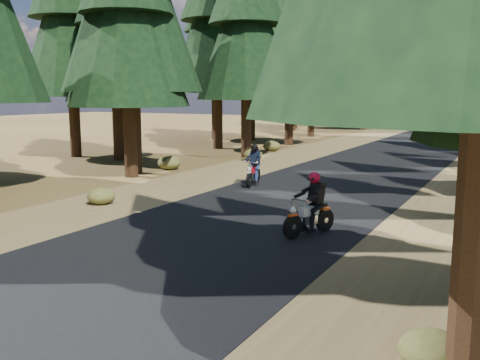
% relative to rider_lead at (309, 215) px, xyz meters
% --- Properties ---
extents(ground, '(120.00, 120.00, 0.00)m').
position_rel_rider_lead_xyz_m(ground, '(-1.84, -1.35, -0.48)').
color(ground, '#4D361B').
rests_on(ground, ground).
extents(road, '(6.00, 100.00, 0.01)m').
position_rel_rider_lead_xyz_m(road, '(-1.84, 3.65, -0.47)').
color(road, black).
rests_on(road, ground).
extents(shoulder_l, '(3.20, 100.00, 0.01)m').
position_rel_rider_lead_xyz_m(shoulder_l, '(-6.44, 3.65, -0.48)').
color(shoulder_l, brown).
rests_on(shoulder_l, ground).
extents(shoulder_r, '(3.20, 100.00, 0.01)m').
position_rel_rider_lead_xyz_m(shoulder_r, '(2.76, 3.65, -0.48)').
color(shoulder_r, brown).
rests_on(shoulder_r, ground).
extents(pine_forest, '(34.59, 55.08, 16.32)m').
position_rel_rider_lead_xyz_m(pine_forest, '(-1.86, 19.69, 7.41)').
color(pine_forest, black).
rests_on(pine_forest, ground).
extents(understory_shrubs, '(15.80, 30.19, 0.66)m').
position_rel_rider_lead_xyz_m(understory_shrubs, '(-0.51, 6.10, -0.20)').
color(understory_shrubs, '#474C1E').
rests_on(understory_shrubs, ground).
extents(rider_lead, '(1.06, 1.65, 1.42)m').
position_rel_rider_lead_xyz_m(rider_lead, '(0.00, 0.00, 0.00)').
color(rider_lead, beige).
rests_on(rider_lead, road).
extents(rider_follow, '(0.78, 1.65, 1.42)m').
position_rel_rider_lead_xyz_m(rider_follow, '(-4.09, 5.27, -0.00)').
color(rider_follow, maroon).
rests_on(rider_follow, road).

